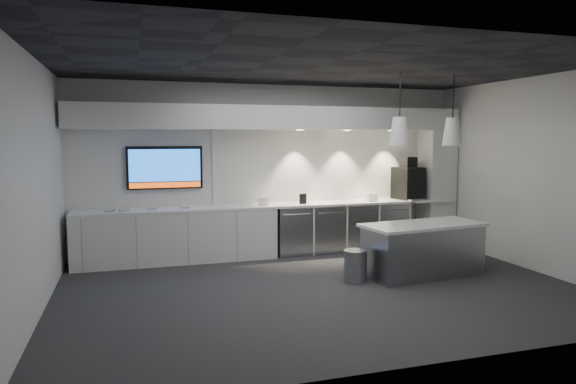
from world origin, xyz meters
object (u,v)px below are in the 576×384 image
object	(u,v)px
island	(423,249)
coffee_machine	(408,182)
wall_tv	(165,168)
bin	(355,266)

from	to	relation	value
island	coffee_machine	xyz separation A→B (m)	(0.88, 1.98, 0.83)
coffee_machine	wall_tv	bearing A→B (deg)	167.92
coffee_machine	island	bearing A→B (deg)	-122.89
island	coffee_machine	bearing A→B (deg)	58.77
island	coffee_machine	world-z (taller)	coffee_machine
island	coffee_machine	distance (m)	2.32
wall_tv	coffee_machine	xyz separation A→B (m)	(4.48, -0.25, -0.33)
wall_tv	bin	xyz separation A→B (m)	(2.48, -2.27, -1.33)
wall_tv	coffee_machine	world-z (taller)	wall_tv
wall_tv	coffee_machine	size ratio (longest dim) A/B	1.56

